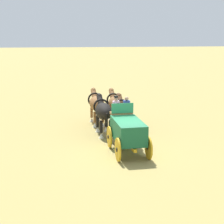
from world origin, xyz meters
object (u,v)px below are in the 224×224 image
(show_wagon, at_px, (127,130))
(draft_horse_lead_off, at_px, (115,104))
(draft_horse_lead_near, at_px, (97,104))
(draft_horse_rear_near, at_px, (103,112))
(draft_horse_rear_off, at_px, (124,111))

(show_wagon, distance_m, draft_horse_lead_off, 6.20)
(show_wagon, xyz_separation_m, draft_horse_lead_near, (6.09, 1.12, 0.20))
(show_wagon, relative_size, draft_horse_rear_near, 1.89)
(show_wagon, bearing_deg, draft_horse_rear_near, 14.74)
(draft_horse_rear_near, relative_size, draft_horse_lead_off, 0.97)
(draft_horse_rear_off, xyz_separation_m, draft_horse_lead_near, (2.47, 1.49, -0.00))
(show_wagon, relative_size, draft_horse_lead_near, 1.84)
(draft_horse_rear_near, bearing_deg, draft_horse_lead_near, 4.38)
(show_wagon, bearing_deg, draft_horse_rear_off, -5.91)
(draft_horse_rear_near, xyz_separation_m, draft_horse_lead_off, (2.70, -1.10, -0.09))
(draft_horse_rear_off, relative_size, draft_horse_lead_near, 1.02)
(draft_horse_rear_near, relative_size, draft_horse_lead_near, 0.97)
(show_wagon, xyz_separation_m, draft_horse_rear_off, (3.62, -0.37, 0.20))
(draft_horse_lead_near, height_order, draft_horse_lead_off, draft_horse_lead_near)
(draft_horse_rear_near, bearing_deg, draft_horse_rear_off, -84.56)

